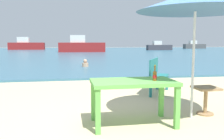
# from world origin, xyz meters

# --- Properties ---
(ground_plane) EXTENTS (120.00, 120.00, 0.00)m
(ground_plane) POSITION_xyz_m (0.00, 0.00, 0.00)
(ground_plane) COLOR beige
(sea_water) EXTENTS (120.00, 50.00, 0.08)m
(sea_water) POSITION_xyz_m (0.00, 30.00, 0.04)
(sea_water) COLOR #386B84
(sea_water) RESTS_ON ground_plane
(picnic_table_green) EXTENTS (1.40, 0.80, 0.76)m
(picnic_table_green) POSITION_xyz_m (-0.31, 0.08, 0.65)
(picnic_table_green) COLOR #60B24C
(picnic_table_green) RESTS_ON ground_plane
(beer_bottle_amber) EXTENTS (0.07, 0.07, 0.26)m
(beer_bottle_amber) POSITION_xyz_m (0.04, 0.00, 0.85)
(beer_bottle_amber) COLOR brown
(beer_bottle_amber) RESTS_ON picnic_table_green
(patio_umbrella) EXTENTS (2.10, 2.10, 2.30)m
(patio_umbrella) POSITION_xyz_m (0.86, 0.25, 2.12)
(patio_umbrella) COLOR silver
(patio_umbrella) RESTS_ON ground_plane
(side_table_wood) EXTENTS (0.44, 0.44, 0.54)m
(side_table_wood) POSITION_xyz_m (1.23, 0.40, 0.35)
(side_table_wood) COLOR #9E7A51
(side_table_wood) RESTS_ON ground_plane
(bench_teal_center) EXTENTS (0.90, 1.22, 0.95)m
(bench_teal_center) POSITION_xyz_m (1.00, 2.44, 0.54)
(bench_teal_center) COLOR #237275
(bench_teal_center) RESTS_ON ground_plane
(swimmer_person) EXTENTS (0.34, 0.34, 0.41)m
(swimmer_person) POSITION_xyz_m (-0.52, 9.24, 0.24)
(swimmer_person) COLOR tan
(swimmer_person) RESTS_ON sea_water
(boat_barge) EXTENTS (6.10, 1.66, 2.22)m
(boat_barge) POSITION_xyz_m (0.23, 28.72, 0.88)
(boat_barge) COLOR maroon
(boat_barge) RESTS_ON sea_water
(boat_tanker) EXTENTS (6.00, 1.64, 2.18)m
(boat_tanker) POSITION_xyz_m (-8.71, 40.48, 0.86)
(boat_tanker) COLOR maroon
(boat_tanker) RESTS_ON sea_water
(boat_cargo_ship) EXTENTS (4.15, 1.13, 1.51)m
(boat_cargo_ship) POSITION_xyz_m (13.25, 34.26, 0.62)
(boat_cargo_ship) COLOR #38383F
(boat_cargo_ship) RESTS_ON sea_water
(boat_ferry) EXTENTS (4.43, 1.21, 1.61)m
(boat_ferry) POSITION_xyz_m (23.68, 41.82, 0.66)
(boat_ferry) COLOR #4C4C4C
(boat_ferry) RESTS_ON sea_water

